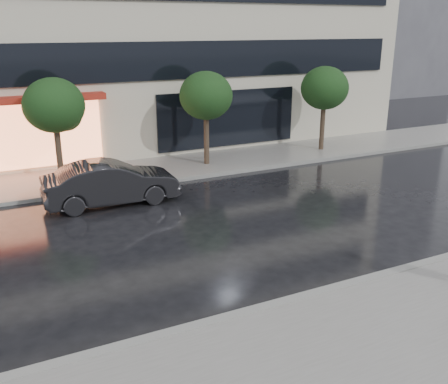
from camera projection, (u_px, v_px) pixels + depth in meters
ground at (267, 284)px, 11.61m from camera, size 120.00×120.00×0.00m
sidewalk_near at (361, 361)px, 8.82m from camera, size 60.00×4.50×0.12m
sidewalk_far at (137, 172)px, 20.31m from camera, size 60.00×3.50×0.12m
curb_near at (291, 301)px, 10.73m from camera, size 60.00×0.25×0.14m
curb_far at (151, 183)px, 18.82m from camera, size 60.00×0.25×0.14m
tree_mid_west at (56, 107)px, 17.98m from camera, size 2.20×2.20×3.99m
tree_mid_east at (207, 97)px, 20.50m from camera, size 2.20×2.20×3.99m
tree_far_east at (325, 90)px, 23.02m from camera, size 2.20×2.20×3.99m
parked_car at (111, 183)px, 16.62m from camera, size 4.49×1.67×1.46m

